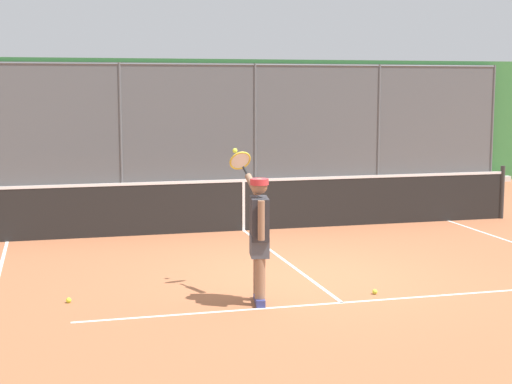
% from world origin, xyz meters
% --- Properties ---
extents(ground_plane, '(60.00, 60.00, 0.00)m').
position_xyz_m(ground_plane, '(0.00, 0.00, 0.00)').
color(ground_plane, '#A8603D').
extents(court_line_markings, '(8.45, 9.32, 0.01)m').
position_xyz_m(court_line_markings, '(0.00, 1.68, 0.00)').
color(court_line_markings, white).
rests_on(court_line_markings, ground).
extents(fence_backdrop, '(20.21, 1.37, 3.35)m').
position_xyz_m(fence_backdrop, '(0.00, -10.15, 1.66)').
color(fence_backdrop, '#565B60').
rests_on(fence_backdrop, ground).
extents(tennis_net, '(10.86, 0.09, 1.07)m').
position_xyz_m(tennis_net, '(0.00, -3.78, 0.49)').
color(tennis_net, '#2D2D2D').
rests_on(tennis_net, ground).
extents(tennis_player, '(0.34, 1.35, 1.84)m').
position_xyz_m(tennis_player, '(0.99, 1.05, 0.90)').
color(tennis_player, navy).
rests_on(tennis_player, ground).
extents(tennis_ball_by_sideline, '(0.07, 0.07, 0.07)m').
position_xyz_m(tennis_ball_by_sideline, '(-0.55, 1.06, 0.03)').
color(tennis_ball_by_sideline, '#C1D138').
rests_on(tennis_ball_by_sideline, ground).
extents(tennis_ball_near_net, '(0.07, 0.07, 0.07)m').
position_xyz_m(tennis_ball_near_net, '(3.27, 0.48, 0.03)').
color(tennis_ball_near_net, '#CCDB33').
rests_on(tennis_ball_near_net, ground).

